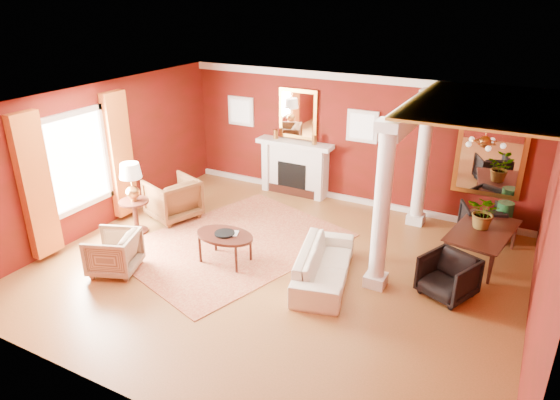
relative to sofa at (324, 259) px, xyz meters
The scene contains 27 objects.
ground 0.96m from the sofa, behind, with size 8.00×8.00×0.00m, color brown.
room_shell 1.84m from the sofa, behind, with size 8.04×7.04×2.92m.
fireplace 3.93m from the sofa, 123.62° to the left, with size 1.85×0.42×1.29m.
overmantel_mirror 4.31m from the sofa, 122.54° to the left, with size 0.95×0.07×1.15m.
flank_window_left 5.24m from the sofa, 137.48° to the left, with size 0.70×0.07×0.70m.
flank_window_right 3.74m from the sofa, 100.31° to the left, with size 0.70×0.07×0.70m.
left_window 4.92m from the sofa, behind, with size 0.21×2.55×2.60m.
column_front 1.35m from the sofa, 16.63° to the left, with size 0.36×0.36×2.80m.
column_back 3.23m from the sofa, 74.28° to the left, with size 0.36×0.36×2.80m.
header_beam 3.01m from the sofa, 65.82° to the left, with size 0.30×3.20×0.32m, color white.
amber_ceiling 3.60m from the sofa, 40.62° to the left, with size 2.30×3.40×0.04m, color gold.
dining_mirror 4.13m from the sofa, 59.17° to the left, with size 1.30×0.07×1.70m.
chandelier 3.26m from the sofa, 40.73° to the left, with size 0.60×0.62×0.75m.
crown_trim 4.27m from the sofa, 104.33° to the left, with size 8.00×0.08×0.16m, color white.
base_trim 3.53m from the sofa, 104.33° to the left, with size 8.00×0.08×0.12m, color white.
rug 2.12m from the sofa, 169.27° to the left, with size 3.01×4.01×0.02m, color maroon.
sofa is the anchor object (origin of this frame).
armchair_leopard 3.91m from the sofa, 168.40° to the left, with size 0.94×0.88×0.97m, color black.
armchair_stripe 3.62m from the sofa, 156.56° to the right, with size 0.78×0.73×0.80m, color tan.
coffee_table 1.83m from the sofa, behind, with size 1.09×1.09×0.55m.
coffee_book 1.79m from the sofa, behind, with size 0.16×0.02×0.23m, color black.
side_table 4.10m from the sofa, behind, with size 0.59×0.59×1.46m.
dining_table 3.00m from the sofa, 41.15° to the left, with size 1.68×0.59×0.94m, color black.
dining_chair_near 1.98m from the sofa, 14.33° to the left, with size 0.74×0.70×0.76m, color black.
dining_chair_far 3.61m from the sofa, 54.33° to the left, with size 0.72×0.68×0.74m, color black.
green_urn 3.86m from the sofa, 49.85° to the left, with size 0.34×0.34×0.81m.
potted_plant 3.10m from the sofa, 42.85° to the left, with size 0.56×0.63×0.49m, color #26591E.
Camera 1 is at (3.62, -6.71, 4.56)m, focal length 32.00 mm.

